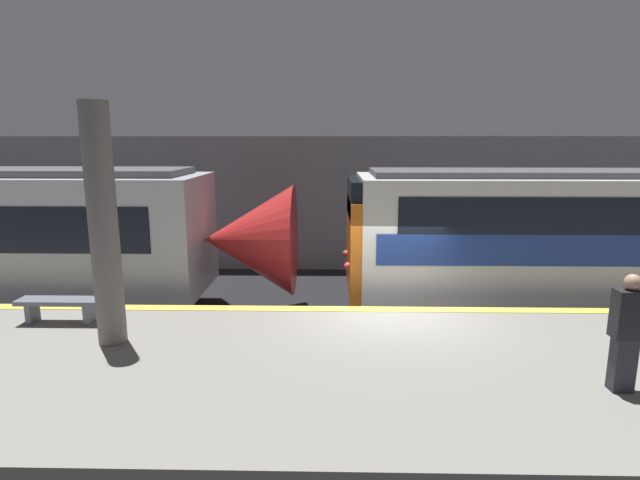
# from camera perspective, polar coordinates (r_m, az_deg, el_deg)

# --- Properties ---
(ground_plane) EXTENTS (120.00, 120.00, 0.00)m
(ground_plane) POSITION_cam_1_polar(r_m,az_deg,el_deg) (10.51, 7.83, -12.84)
(ground_plane) COLOR black
(platform) EXTENTS (40.00, 5.06, 1.02)m
(platform) POSITION_cam_1_polar(r_m,az_deg,el_deg) (8.03, 10.04, -16.91)
(platform) COLOR gray
(platform) RESTS_ON ground
(station_rear_barrier) EXTENTS (50.00, 0.15, 4.40)m
(station_rear_barrier) POSITION_cam_1_polar(r_m,az_deg,el_deg) (16.50, 5.38, 4.07)
(station_rear_barrier) COLOR gray
(station_rear_barrier) RESTS_ON ground
(support_pillar_near) EXTENTS (0.45, 0.45, 3.87)m
(support_pillar_near) POSITION_cam_1_polar(r_m,az_deg,el_deg) (8.58, -23.51, 1.42)
(support_pillar_near) COLOR slate
(support_pillar_near) RESTS_ON platform
(person_waiting) EXTENTS (0.38, 0.24, 1.60)m
(person_waiting) POSITION_cam_1_polar(r_m,az_deg,el_deg) (7.71, 31.63, -8.81)
(person_waiting) COLOR #2D2D38
(person_waiting) RESTS_ON platform
(platform_bench) EXTENTS (1.50, 0.40, 0.45)m
(platform_bench) POSITION_cam_1_polar(r_m,az_deg,el_deg) (10.27, -27.57, -6.59)
(platform_bench) COLOR slate
(platform_bench) RESTS_ON platform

